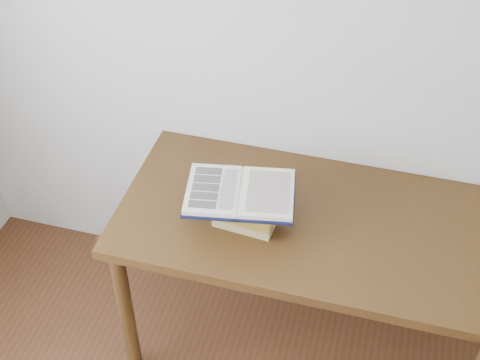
% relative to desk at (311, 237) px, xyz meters
% --- Properties ---
extents(desk, '(1.46, 0.73, 0.78)m').
position_rel_desk_xyz_m(desk, '(0.00, 0.00, 0.00)').
color(desk, '#442A11').
rests_on(desk, ground).
extents(book_stack, '(0.24, 0.18, 0.12)m').
position_rel_desk_xyz_m(book_stack, '(-0.24, -0.06, 0.16)').
color(book_stack, tan).
rests_on(book_stack, desk).
extents(open_book, '(0.44, 0.34, 0.03)m').
position_rel_desk_xyz_m(open_book, '(-0.26, -0.07, 0.24)').
color(open_book, black).
rests_on(open_book, book_stack).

